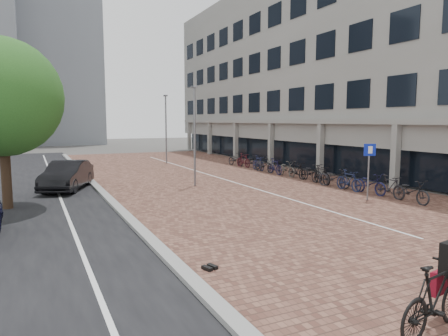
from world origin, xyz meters
TOP-DOWN VIEW (x-y plane):
  - ground at (0.00, 0.00)m, footprint 140.00×140.00m
  - plaza_brick at (2.00, 12.00)m, footprint 14.50×42.00m
  - street_asphalt at (-9.00, 12.00)m, footprint 8.00×50.00m
  - curb at (-5.10, 12.00)m, footprint 0.35×42.00m
  - lane_line at (-7.00, 12.00)m, footprint 0.12×44.00m
  - parking_line at (2.20, 12.00)m, footprint 0.10×30.00m
  - office_building at (12.97, 16.00)m, footprint 8.40×40.00m
  - car_dark at (-6.50, 10.84)m, footprint 3.09×4.74m
  - hero_bike at (-2.24, -6.74)m, footprint 2.10×0.93m
  - shoes at (-4.43, -2.56)m, footprint 0.48×0.43m
  - parking_sign at (5.11, 2.12)m, footprint 0.50×0.22m
  - lamp_near at (-0.25, 9.08)m, footprint 0.12×0.12m
  - lamp_far at (1.88, 20.90)m, footprint 0.12×0.12m
  - street_tree at (-8.92, 7.21)m, footprint 4.61×4.61m
  - bike_row at (6.34, 9.05)m, footprint 1.25×18.13m

SIDE VIEW (x-z plane):
  - ground at x=0.00m, z-range 0.00..0.00m
  - street_asphalt at x=-9.00m, z-range -0.01..0.02m
  - plaza_brick at x=2.00m, z-range -0.01..0.03m
  - lane_line at x=-7.00m, z-range 0.02..0.02m
  - parking_line at x=2.20m, z-range 0.03..0.04m
  - shoes at x=-4.43m, z-range 0.00..0.10m
  - curb at x=-5.10m, z-range 0.00..0.14m
  - bike_row at x=6.34m, z-range 0.00..1.05m
  - hero_bike at x=-2.24m, z-range -0.08..1.35m
  - car_dark at x=-6.50m, z-range 0.00..1.48m
  - parking_sign at x=5.11m, z-range 0.43..2.94m
  - lamp_near at x=-0.25m, z-range 0.00..5.25m
  - lamp_far at x=1.88m, z-range 0.00..5.50m
  - street_tree at x=-8.92m, z-range 0.91..7.61m
  - office_building at x=12.97m, z-range 0.94..15.94m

